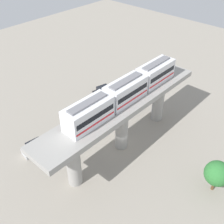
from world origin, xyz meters
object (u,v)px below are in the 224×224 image
at_px(tree_near_viaduct, 217,174).
at_px(parked_car_blue, 131,103).
at_px(parked_car_black, 104,91).
at_px(train, 126,91).
at_px(parked_car_silver, 36,147).

bearing_deg(tree_near_viaduct, parked_car_blue, -20.21).
bearing_deg(tree_near_viaduct, parked_car_black, -14.50).
xyz_separation_m(train, parked_car_blue, (5.56, -8.56, -9.04)).
bearing_deg(tree_near_viaduct, parked_car_silver, 26.42).
height_order(parked_car_black, parked_car_blue, same).
relative_size(parked_car_silver, tree_near_viaduct, 0.93).
height_order(train, parked_car_blue, train).
height_order(parked_car_black, tree_near_viaduct, tree_near_viaduct).
relative_size(parked_car_silver, parked_car_black, 0.97).
distance_m(parked_car_black, parked_car_blue, 6.61).
bearing_deg(parked_car_silver, tree_near_viaduct, -147.25).
relative_size(parked_car_silver, parked_car_blue, 1.04).
bearing_deg(parked_car_black, parked_car_silver, 114.59).
bearing_deg(parked_car_silver, parked_car_blue, -93.47).
relative_size(train, parked_car_blue, 4.87).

